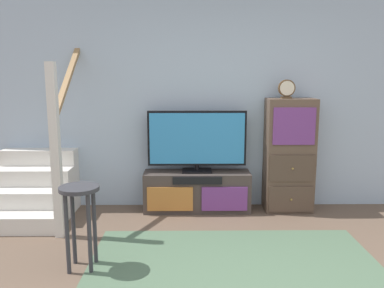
{
  "coord_description": "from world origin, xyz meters",
  "views": [
    {
      "loc": [
        -0.41,
        -2.57,
        1.69
      ],
      "look_at": [
        -0.36,
        1.96,
        0.88
      ],
      "focal_mm": 37.32,
      "sensor_mm": 36.0,
      "label": 1
    }
  ],
  "objects_px": {
    "media_console": "(197,191)",
    "bar_stool_near": "(80,208)",
    "side_cabinet": "(289,155)",
    "desk_clock": "(287,89)",
    "television": "(197,140)"
  },
  "relations": [
    {
      "from": "media_console",
      "to": "desk_clock",
      "type": "xyz_separation_m",
      "value": [
        1.06,
        -0.0,
        1.26
      ]
    },
    {
      "from": "television",
      "to": "desk_clock",
      "type": "distance_m",
      "value": 1.23
    },
    {
      "from": "television",
      "to": "desk_clock",
      "type": "bearing_deg",
      "value": -1.54
    },
    {
      "from": "desk_clock",
      "to": "bar_stool_near",
      "type": "distance_m",
      "value": 2.74
    },
    {
      "from": "media_console",
      "to": "television",
      "type": "height_order",
      "value": "television"
    },
    {
      "from": "side_cabinet",
      "to": "desk_clock",
      "type": "distance_m",
      "value": 0.81
    },
    {
      "from": "media_console",
      "to": "side_cabinet",
      "type": "relative_size",
      "value": 0.94
    },
    {
      "from": "side_cabinet",
      "to": "desk_clock",
      "type": "relative_size",
      "value": 6.2
    },
    {
      "from": "television",
      "to": "side_cabinet",
      "type": "xyz_separation_m",
      "value": [
        1.13,
        -0.01,
        -0.2
      ]
    },
    {
      "from": "media_console",
      "to": "bar_stool_near",
      "type": "xyz_separation_m",
      "value": [
        -1.04,
        -1.49,
        0.31
      ]
    },
    {
      "from": "media_console",
      "to": "desk_clock",
      "type": "relative_size",
      "value": 5.82
    },
    {
      "from": "side_cabinet",
      "to": "desk_clock",
      "type": "height_order",
      "value": "desk_clock"
    },
    {
      "from": "media_console",
      "to": "television",
      "type": "relative_size",
      "value": 1.09
    },
    {
      "from": "media_console",
      "to": "bar_stool_near",
      "type": "height_order",
      "value": "bar_stool_near"
    },
    {
      "from": "bar_stool_near",
      "to": "media_console",
      "type": "bearing_deg",
      "value": 55.24
    }
  ]
}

